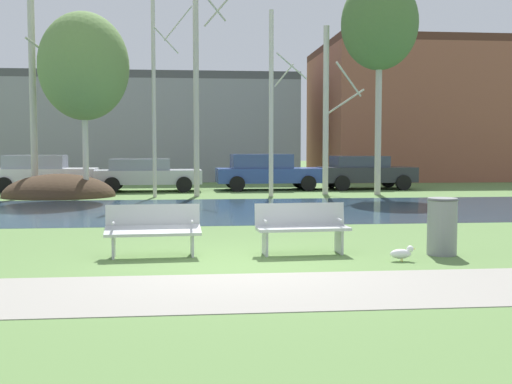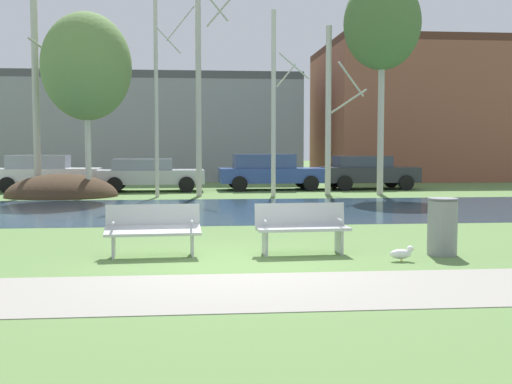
# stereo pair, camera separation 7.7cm
# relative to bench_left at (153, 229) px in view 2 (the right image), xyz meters

# --- Properties ---
(ground_plane) EXTENTS (120.00, 120.00, 0.00)m
(ground_plane) POSITION_rel_bench_left_xyz_m (1.28, 8.91, -0.47)
(ground_plane) COLOR #5B7F42
(paved_path_strip) EXTENTS (60.00, 2.21, 0.01)m
(paved_path_strip) POSITION_rel_bench_left_xyz_m (1.28, -2.78, -0.47)
(paved_path_strip) COLOR gray
(paved_path_strip) RESTS_ON ground
(river_band) EXTENTS (80.00, 7.51, 0.01)m
(river_band) POSITION_rel_bench_left_xyz_m (1.28, 7.75, -0.47)
(river_band) COLOR #2D475B
(river_band) RESTS_ON ground
(soil_mound) EXTENTS (4.11, 3.30, 1.69)m
(soil_mound) POSITION_rel_bench_left_xyz_m (-4.22, 13.29, -0.47)
(soil_mound) COLOR #423021
(soil_mound) RESTS_ON ground
(bench_left) EXTENTS (1.63, 0.65, 0.87)m
(bench_left) POSITION_rel_bench_left_xyz_m (0.00, 0.00, 0.00)
(bench_left) COLOR #B2B5B7
(bench_left) RESTS_ON ground
(bench_right) EXTENTS (1.63, 0.65, 0.87)m
(bench_right) POSITION_rel_bench_left_xyz_m (2.56, 0.00, 0.00)
(bench_right) COLOR #B2B5B7
(bench_right) RESTS_ON ground
(trash_bin) EXTENTS (0.53, 0.53, 0.98)m
(trash_bin) POSITION_rel_bench_left_xyz_m (4.93, -0.35, 0.04)
(trash_bin) COLOR gray
(trash_bin) RESTS_ON ground
(seagull) EXTENTS (0.43, 0.16, 0.26)m
(seagull) POSITION_rel_bench_left_xyz_m (4.05, -0.88, -0.34)
(seagull) COLOR white
(seagull) RESTS_ON ground
(birch_far_left) EXTENTS (1.31, 2.15, 7.61)m
(birch_far_left) POSITION_rel_bench_left_xyz_m (-5.16, 13.77, 3.42)
(birch_far_left) COLOR #BCB7A8
(birch_far_left) RESTS_ON ground
(birch_left) EXTENTS (3.22, 3.22, 6.65)m
(birch_left) POSITION_rel_bench_left_xyz_m (-3.15, 12.81, 4.24)
(birch_left) COLOR beige
(birch_left) RESTS_ON ground
(birch_center_left) EXTENTS (1.49, 2.30, 8.68)m
(birch_center_left) POSITION_rel_bench_left_xyz_m (-0.64, 12.67, 3.95)
(birch_center_left) COLOR beige
(birch_center_left) RESTS_ON ground
(birch_center) EXTENTS (1.59, 2.58, 8.83)m
(birch_center) POSITION_rel_bench_left_xyz_m (0.89, 12.95, 4.07)
(birch_center) COLOR #BCB7A8
(birch_center) RESTS_ON ground
(birch_center_right) EXTENTS (1.40, 2.13, 6.83)m
(birch_center_right) POSITION_rel_bench_left_xyz_m (3.63, 12.65, 3.01)
(birch_center_right) COLOR beige
(birch_center_right) RESTS_ON ground
(birch_right) EXTENTS (1.58, 2.80, 6.43)m
(birch_right) POSITION_rel_bench_left_xyz_m (5.86, 13.39, 2.80)
(birch_right) COLOR beige
(birch_right) RESTS_ON ground
(birch_far_right) EXTENTS (2.91, 2.91, 8.33)m
(birch_far_right) POSITION_rel_bench_left_xyz_m (7.79, 13.13, 5.99)
(birch_far_right) COLOR #BCB7A8
(birch_far_right) RESTS_ON ground
(parked_van_nearest_white) EXTENTS (4.27, 2.08, 1.50)m
(parked_van_nearest_white) POSITION_rel_bench_left_xyz_m (-5.46, 16.13, 0.31)
(parked_van_nearest_white) COLOR silver
(parked_van_nearest_white) RESTS_ON ground
(parked_sedan_second_silver) EXTENTS (4.36, 2.18, 1.34)m
(parked_sedan_second_silver) POSITION_rel_bench_left_xyz_m (-1.18, 15.77, 0.25)
(parked_sedan_second_silver) COLOR #B2B5BC
(parked_sedan_second_silver) RESTS_ON ground
(parked_hatch_third_blue) EXTENTS (4.58, 2.19, 1.52)m
(parked_hatch_third_blue) POSITION_rel_bench_left_xyz_m (3.86, 16.17, 0.33)
(parked_hatch_third_blue) COLOR #2D4793
(parked_hatch_third_blue) RESTS_ON ground
(parked_wagon_fourth_dark) EXTENTS (4.09, 2.21, 1.44)m
(parked_wagon_fourth_dark) POSITION_rel_bench_left_xyz_m (8.12, 16.19, 0.30)
(parked_wagon_fourth_dark) COLOR #282B30
(parked_wagon_fourth_dark) RESTS_ON ground
(building_grey_warehouse) EXTENTS (17.66, 7.08, 5.70)m
(building_grey_warehouse) POSITION_rel_bench_left_xyz_m (-2.50, 25.56, 2.38)
(building_grey_warehouse) COLOR gray
(building_grey_warehouse) RESTS_ON ground
(building_brick_low) EXTENTS (11.95, 9.59, 7.57)m
(building_brick_low) POSITION_rel_bench_left_xyz_m (14.07, 25.29, 3.31)
(building_brick_low) COLOR brown
(building_brick_low) RESTS_ON ground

